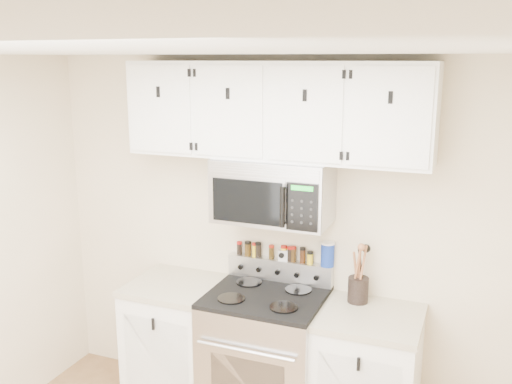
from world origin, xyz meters
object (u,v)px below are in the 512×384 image
microwave (273,191)px  salt_canister (328,254)px  range (265,358)px  utensil_crock (358,288)px

microwave → salt_canister: 0.58m
microwave → salt_canister: (0.34, 0.16, -0.44)m
range → microwave: microwave is taller
range → salt_canister: (0.34, 0.28, 0.70)m
range → salt_canister: bearing=39.7°
microwave → utensil_crock: size_ratio=1.95×
range → salt_canister: size_ratio=6.51×
salt_canister → microwave: bearing=-155.4°
utensil_crock → salt_canister: (-0.24, 0.10, 0.17)m
microwave → salt_canister: microwave is taller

